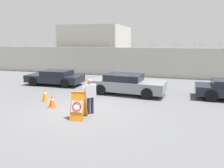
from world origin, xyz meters
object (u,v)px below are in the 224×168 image
object	(u,v)px
security_guard	(90,95)
parked_car_rear_sedan	(127,84)
traffic_cone_mid	(45,94)
traffic_cone_near	(52,101)
barricade_sign	(78,105)
parked_car_front_coupe	(55,77)

from	to	relation	value
security_guard	parked_car_rear_sedan	bearing A→B (deg)	-140.21
traffic_cone_mid	security_guard	bearing A→B (deg)	-21.48
traffic_cone_mid	parked_car_rear_sedan	bearing A→B (deg)	36.25
traffic_cone_near	parked_car_rear_sedan	xyz separation A→B (m)	(3.01, 3.87, 0.31)
security_guard	traffic_cone_near	size ratio (longest dim) A/B	2.39
parked_car_rear_sedan	traffic_cone_mid	bearing A→B (deg)	-139.20
barricade_sign	parked_car_rear_sedan	world-z (taller)	parked_car_rear_sedan
parked_car_front_coupe	parked_car_rear_sedan	xyz separation A→B (m)	(5.92, -1.26, 0.06)
parked_car_front_coupe	barricade_sign	bearing A→B (deg)	127.50
security_guard	parked_car_rear_sedan	size ratio (longest dim) A/B	0.34
traffic_cone_near	traffic_cone_mid	size ratio (longest dim) A/B	0.89
barricade_sign	parked_car_front_coupe	distance (m)	7.99
security_guard	traffic_cone_near	xyz separation A→B (m)	(-2.26, 0.39, -0.56)
parked_car_front_coupe	parked_car_rear_sedan	distance (m)	6.05
traffic_cone_near	traffic_cone_mid	bearing A→B (deg)	138.63
security_guard	traffic_cone_mid	world-z (taller)	security_guard
traffic_cone_mid	parked_car_rear_sedan	world-z (taller)	parked_car_rear_sedan
security_guard	parked_car_front_coupe	world-z (taller)	security_guard
barricade_sign	traffic_cone_mid	distance (m)	3.69
security_guard	parked_car_rear_sedan	xyz separation A→B (m)	(0.75, 4.26, -0.25)
security_guard	traffic_cone_near	distance (m)	2.36
traffic_cone_mid	parked_car_front_coupe	bearing A→B (deg)	113.95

